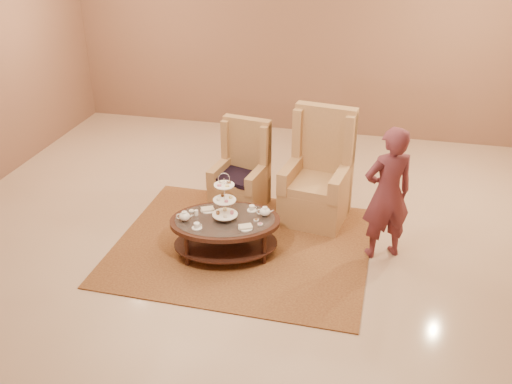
% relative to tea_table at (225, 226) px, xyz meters
% --- Properties ---
extents(ground, '(8.00, 8.00, 0.00)m').
position_rel_tea_table_xyz_m(ground, '(0.25, 0.09, -0.38)').
color(ground, beige).
rests_on(ground, ground).
extents(ceiling, '(8.00, 8.00, 0.02)m').
position_rel_tea_table_xyz_m(ceiling, '(0.25, 0.09, -0.38)').
color(ceiling, silver).
rests_on(ceiling, ground).
extents(wall_back, '(8.00, 0.04, 3.50)m').
position_rel_tea_table_xyz_m(wall_back, '(0.25, 4.09, 1.37)').
color(wall_back, '#8E634D').
rests_on(wall_back, ground).
extents(rug, '(3.00, 2.51, 0.02)m').
position_rel_tea_table_xyz_m(rug, '(0.15, 0.20, -0.37)').
color(rug, olive).
rests_on(rug, ground).
extents(tea_table, '(1.43, 1.16, 1.05)m').
position_rel_tea_table_xyz_m(tea_table, '(0.00, 0.00, 0.00)').
color(tea_table, black).
rests_on(tea_table, ground).
extents(armchair_left, '(0.73, 0.75, 1.18)m').
position_rel_tea_table_xyz_m(armchair_left, '(-0.10, 1.17, 0.02)').
color(armchair_left, tan).
rests_on(armchair_left, ground).
extents(armchair_right, '(0.88, 0.90, 1.43)m').
position_rel_tea_table_xyz_m(armchair_right, '(0.90, 1.13, 0.10)').
color(armchair_right, tan).
rests_on(armchair_right, ground).
extents(person, '(0.68, 0.60, 1.58)m').
position_rel_tea_table_xyz_m(person, '(1.75, 0.40, 0.41)').
color(person, brown).
rests_on(person, ground).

